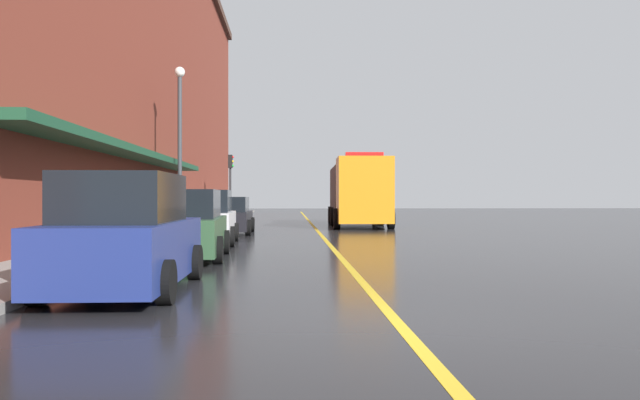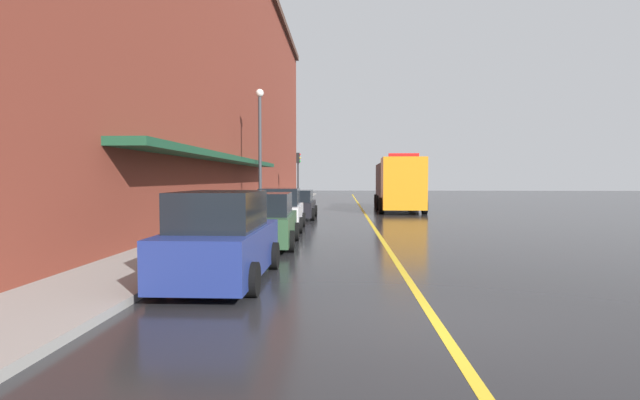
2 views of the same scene
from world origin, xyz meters
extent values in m
plane|color=#232326|center=(0.00, 25.00, 0.00)|extent=(112.00, 112.00, 0.00)
cube|color=gray|center=(-6.20, 25.00, 0.07)|extent=(2.40, 70.00, 0.15)
cube|color=gold|center=(0.00, 25.00, 0.00)|extent=(0.16, 70.00, 0.01)
cube|color=maroon|center=(-12.98, 24.00, 9.02)|extent=(11.16, 64.00, 18.04)
cube|color=#19472D|center=(-6.85, 16.00, 3.10)|extent=(1.20, 22.40, 0.24)
cube|color=navy|center=(-3.93, 3.04, 0.65)|extent=(1.76, 4.38, 0.95)
cube|color=black|center=(-3.93, 2.82, 1.51)|extent=(1.58, 2.41, 0.77)
cylinder|color=black|center=(-4.82, 4.40, 0.32)|extent=(0.22, 0.64, 0.64)
cylinder|color=black|center=(-3.04, 4.40, 0.32)|extent=(0.22, 0.64, 0.64)
cylinder|color=black|center=(-4.82, 1.69, 0.32)|extent=(0.22, 0.64, 0.64)
cylinder|color=black|center=(-3.05, 1.68, 0.32)|extent=(0.22, 0.64, 0.64)
cube|color=#2D5133|center=(-3.85, 8.31, 0.60)|extent=(1.91, 4.21, 0.84)
cube|color=black|center=(-3.85, 8.11, 1.36)|extent=(1.66, 2.34, 0.69)
cylinder|color=black|center=(-4.79, 9.56, 0.32)|extent=(0.24, 0.65, 0.64)
cylinder|color=black|center=(-3.02, 9.63, 0.32)|extent=(0.24, 0.65, 0.64)
cylinder|color=black|center=(-4.69, 6.99, 0.32)|extent=(0.24, 0.65, 0.64)
cylinder|color=black|center=(-2.92, 7.06, 0.32)|extent=(0.24, 0.65, 0.64)
cube|color=silver|center=(-4.01, 13.23, 0.61)|extent=(1.88, 4.22, 0.87)
cube|color=black|center=(-4.00, 13.02, 1.40)|extent=(1.64, 2.34, 0.71)
cylinder|color=black|center=(-4.93, 14.49, 0.32)|extent=(0.24, 0.65, 0.64)
cylinder|color=black|center=(-3.17, 14.55, 0.32)|extent=(0.24, 0.65, 0.64)
cylinder|color=black|center=(-4.84, 11.91, 0.32)|extent=(0.24, 0.65, 0.64)
cylinder|color=black|center=(-3.08, 11.97, 0.32)|extent=(0.24, 0.65, 0.64)
cube|color=black|center=(-3.85, 19.19, 0.55)|extent=(1.82, 4.52, 0.75)
cube|color=black|center=(-3.85, 18.97, 1.24)|extent=(1.63, 2.49, 0.62)
cylinder|color=black|center=(-4.77, 20.58, 0.32)|extent=(0.22, 0.64, 0.64)
cylinder|color=black|center=(-2.95, 20.59, 0.32)|extent=(0.22, 0.64, 0.64)
cylinder|color=black|center=(-4.76, 17.79, 0.32)|extent=(0.22, 0.64, 0.64)
cylinder|color=black|center=(-2.94, 17.80, 0.32)|extent=(0.22, 0.64, 0.64)
cube|color=orange|center=(2.32, 22.60, 1.88)|extent=(2.65, 2.66, 3.15)
cube|color=#3F3F42|center=(2.43, 27.42, 1.75)|extent=(2.73, 6.37, 2.90)
cube|color=red|center=(2.32, 22.60, 3.57)|extent=(1.82, 0.64, 0.24)
cylinder|color=black|center=(3.63, 22.66, 0.50)|extent=(0.32, 1.01, 1.00)
cylinder|color=black|center=(1.01, 22.72, 0.50)|extent=(0.32, 1.01, 1.00)
cylinder|color=black|center=(3.72, 26.60, 0.50)|extent=(0.32, 1.01, 1.00)
cylinder|color=black|center=(1.10, 26.66, 0.50)|extent=(0.32, 1.01, 1.00)
cylinder|color=black|center=(3.78, 29.15, 0.50)|extent=(0.32, 1.01, 1.00)
cylinder|color=black|center=(1.16, 29.21, 0.50)|extent=(0.32, 1.01, 1.00)
cylinder|color=#4C4C51|center=(-5.35, 11.88, 0.68)|extent=(0.07, 0.07, 1.05)
cube|color=black|center=(-5.35, 11.88, 1.34)|extent=(0.14, 0.18, 0.28)
cylinder|color=#4C4C51|center=(-5.35, 18.14, 0.68)|extent=(0.07, 0.07, 1.05)
cube|color=black|center=(-5.35, 18.14, 1.34)|extent=(0.14, 0.18, 0.28)
cylinder|color=#4C4C51|center=(-5.35, 18.55, 0.68)|extent=(0.07, 0.07, 1.05)
cube|color=black|center=(-5.35, 18.55, 1.34)|extent=(0.14, 0.18, 0.28)
cylinder|color=#33383D|center=(-5.95, 19.58, 3.40)|extent=(0.18, 0.18, 6.50)
sphere|color=white|center=(-5.95, 19.58, 6.87)|extent=(0.44, 0.44, 0.44)
cylinder|color=#232326|center=(-5.30, 35.57, 1.85)|extent=(0.14, 0.14, 3.40)
cube|color=black|center=(-5.30, 35.57, 4.00)|extent=(0.28, 0.36, 0.90)
sphere|color=red|center=(-5.14, 35.57, 4.30)|extent=(0.16, 0.16, 0.16)
sphere|color=gold|center=(-5.14, 35.57, 4.00)|extent=(0.16, 0.16, 0.16)
sphere|color=green|center=(-5.14, 35.57, 3.70)|extent=(0.16, 0.16, 0.16)
camera|label=1|loc=(-1.31, -7.17, 1.51)|focal=34.93mm
camera|label=2|loc=(-1.42, -6.94, 2.15)|focal=27.05mm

